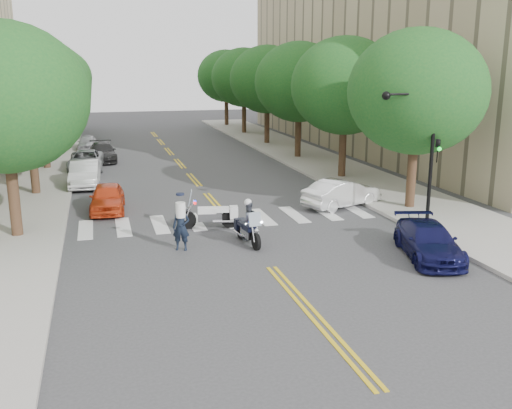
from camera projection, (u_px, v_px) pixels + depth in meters
name	position (u px, v px, depth m)	size (l,w,h in m)	color
ground	(271.00, 267.00, 19.55)	(140.00, 140.00, 0.00)	#38383A
sidewalk_left	(36.00, 169.00, 37.63)	(5.00, 60.00, 0.15)	#9E9991
sidewalk_right	(306.00, 157.00, 42.59)	(5.00, 60.00, 0.15)	#9E9991
building_right	(476.00, 13.00, 48.03)	(26.00, 44.00, 22.00)	tan
tree_l_0	(4.00, 98.00, 21.54)	(6.40, 6.40, 8.45)	#382316
tree_l_1	(27.00, 89.00, 29.03)	(6.40, 6.40, 8.45)	#382316
tree_l_2	(40.00, 84.00, 36.51)	(6.40, 6.40, 8.45)	#382316
tree_l_3	(49.00, 81.00, 44.00)	(6.40, 6.40, 8.45)	#382316
tree_l_4	(55.00, 79.00, 51.48)	(6.40, 6.40, 8.45)	#382316
tree_l_5	(60.00, 77.00, 58.97)	(6.40, 6.40, 8.45)	#382316
tree_r_0	(417.00, 92.00, 26.13)	(6.40, 6.40, 8.45)	#382316
tree_r_1	(345.00, 86.00, 33.61)	(6.40, 6.40, 8.45)	#382316
tree_r_2	(299.00, 82.00, 41.10)	(6.40, 6.40, 8.45)	#382316
tree_r_3	(267.00, 79.00, 48.58)	(6.40, 6.40, 8.45)	#382316
tree_r_4	(244.00, 78.00, 56.07)	(6.40, 6.40, 8.45)	#382316
tree_r_5	(226.00, 76.00, 63.55)	(6.40, 6.40, 8.45)	#382316
traffic_signal_pole	(423.00, 139.00, 23.94)	(2.82, 0.42, 6.00)	black
motorcycle_police	(248.00, 224.00, 21.99)	(0.81, 2.22, 1.80)	black
motorcycle_parked	(214.00, 215.00, 24.13)	(2.56, 0.88, 1.66)	black
officer_standing	(181.00, 227.00, 21.21)	(0.64, 0.42, 1.76)	black
convertible	(342.00, 193.00, 27.78)	(1.45, 4.14, 1.37)	white
sedan_blue	(428.00, 241.00, 20.43)	(1.73, 4.27, 1.24)	#0D0E39
parked_car_a	(107.00, 198.00, 26.92)	(1.56, 3.87, 1.32)	red
parked_car_b	(85.00, 174.00, 32.43)	(1.54, 4.41, 1.45)	silver
parked_car_c	(86.00, 160.00, 37.47)	(2.16, 4.69, 1.30)	gray
parked_car_d	(102.00, 152.00, 40.95)	(1.85, 4.56, 1.32)	black
parked_car_e	(87.00, 143.00, 46.20)	(1.45, 3.60, 1.23)	#AEADB3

